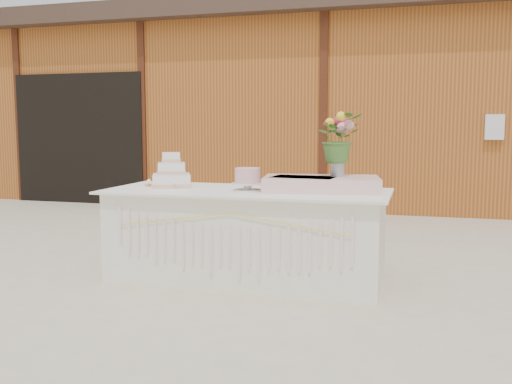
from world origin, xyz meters
TOP-DOWN VIEW (x-y plane):
  - ground at (0.00, 0.00)m, footprint 80.00×80.00m
  - barn at (-0.01, 5.99)m, footprint 12.60×4.60m
  - cake_table at (0.00, -0.00)m, footprint 2.40×1.00m
  - wedding_cake at (-0.72, 0.08)m, footprint 0.45×0.45m
  - pink_cake_stand at (0.04, -0.08)m, footprint 0.27×0.27m
  - satin_runner at (0.62, 0.10)m, footprint 1.02×0.69m
  - flower_vase at (0.75, 0.16)m, footprint 0.12×0.12m
  - bouquet at (0.75, 0.16)m, footprint 0.49×0.49m
  - loose_flowers at (-0.98, 0.05)m, footprint 0.18×0.39m

SIDE VIEW (x-z plane):
  - ground at x=0.00m, z-range 0.00..0.00m
  - cake_table at x=0.00m, z-range 0.00..0.77m
  - loose_flowers at x=-0.98m, z-range 0.77..0.79m
  - satin_runner at x=0.62m, z-range 0.77..0.89m
  - wedding_cake at x=-0.72m, z-range 0.72..1.03m
  - pink_cake_stand at x=0.04m, z-range 0.78..0.98m
  - flower_vase at x=0.75m, z-range 0.89..1.05m
  - bouquet at x=0.75m, z-range 1.05..1.47m
  - barn at x=-0.01m, z-range 0.03..3.33m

